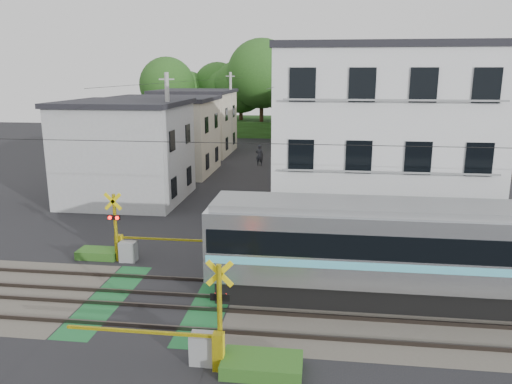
# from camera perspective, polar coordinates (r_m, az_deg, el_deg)

# --- Properties ---
(ground) EXTENTS (120.00, 120.00, 0.00)m
(ground) POSITION_cam_1_polar(r_m,az_deg,el_deg) (18.66, -11.11, -12.17)
(ground) COLOR black
(track_bed) EXTENTS (120.00, 120.00, 0.14)m
(track_bed) POSITION_cam_1_polar(r_m,az_deg,el_deg) (18.64, -11.11, -12.07)
(track_bed) COLOR #47423A
(track_bed) RESTS_ON ground
(crossing_signal_near) EXTENTS (4.74, 0.65, 3.09)m
(crossing_signal_near) POSITION_cam_1_polar(r_m,az_deg,el_deg) (14.57, -5.82, -16.63)
(crossing_signal_near) COLOR yellow
(crossing_signal_near) RESTS_ON ground
(crossing_signal_far) EXTENTS (4.74, 0.65, 3.09)m
(crossing_signal_far) POSITION_cam_1_polar(r_m,az_deg,el_deg) (22.41, -14.58, -5.92)
(crossing_signal_far) COLOR yellow
(crossing_signal_far) RESTS_ON ground
(apartment_block) EXTENTS (10.20, 8.36, 9.30)m
(apartment_block) POSITION_cam_1_polar(r_m,az_deg,el_deg) (25.77, 13.83, 5.68)
(apartment_block) COLOR silver
(apartment_block) RESTS_ON ground
(houses_row) EXTENTS (22.07, 31.35, 6.80)m
(houses_row) POSITION_cam_1_polar(r_m,az_deg,el_deg) (42.42, 0.07, 7.11)
(houses_row) COLOR #A8ABAD
(houses_row) RESTS_ON ground
(tree_hill) EXTENTS (40.00, 13.36, 12.00)m
(tree_hill) POSITION_cam_1_polar(r_m,az_deg,el_deg) (64.28, 2.82, 11.57)
(tree_hill) COLOR #25511B
(tree_hill) RESTS_ON ground
(catenary) EXTENTS (60.00, 5.04, 7.00)m
(catenary) POSITION_cam_1_polar(r_m,az_deg,el_deg) (16.50, 8.51, -1.78)
(catenary) COLOR #2D2D33
(catenary) RESTS_ON ground
(utility_poles) EXTENTS (7.90, 42.00, 8.00)m
(utility_poles) POSITION_cam_1_polar(r_m,az_deg,el_deg) (39.65, -2.36, 7.87)
(utility_poles) COLOR #A5A5A0
(utility_poles) RESTS_ON ground
(pedestrian) EXTENTS (0.73, 0.53, 1.85)m
(pedestrian) POSITION_cam_1_polar(r_m,az_deg,el_deg) (43.72, 0.41, 4.24)
(pedestrian) COLOR #2E313A
(pedestrian) RESTS_ON ground
(weed_patches) EXTENTS (10.25, 8.80, 0.40)m
(weed_patches) POSITION_cam_1_polar(r_m,az_deg,el_deg) (18.05, -5.80, -12.24)
(weed_patches) COLOR #2D5E1E
(weed_patches) RESTS_ON ground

